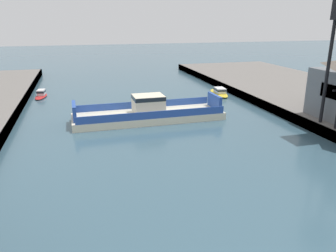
{
  "coord_description": "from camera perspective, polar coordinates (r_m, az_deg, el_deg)",
  "views": [
    {
      "loc": [
        -10.43,
        -9.05,
        14.78
      ],
      "look_at": [
        0.0,
        29.27,
        2.0
      ],
      "focal_mm": 35.69,
      "sensor_mm": 36.0,
      "label": 1
    }
  ],
  "objects": [
    {
      "name": "moored_boat_near_right",
      "position": [
        69.13,
        8.74,
        5.76
      ],
      "size": [
        3.27,
        8.35,
        1.5
      ],
      "color": "yellow",
      "rests_on": "ground"
    },
    {
      "name": "moored_boat_mid_left",
      "position": [
        70.82,
        -20.85,
        5.08
      ],
      "size": [
        2.69,
        6.15,
        1.45
      ],
      "color": "red",
      "rests_on": "ground"
    },
    {
      "name": "chain_ferry",
      "position": [
        50.97,
        -3.34,
        2.29
      ],
      "size": [
        22.84,
        7.0,
        3.86
      ],
      "color": "beige",
      "rests_on": "ground"
    }
  ]
}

